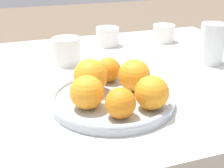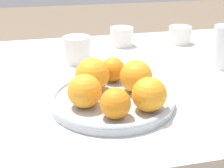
% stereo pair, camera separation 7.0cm
% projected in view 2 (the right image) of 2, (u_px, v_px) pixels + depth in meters
% --- Properties ---
extents(fruit_platter, '(0.29, 0.29, 0.02)m').
position_uv_depth(fruit_platter, '(112.00, 99.00, 0.72)').
color(fruit_platter, '#B2BCC6').
rests_on(fruit_platter, table).
extents(orange_0, '(0.08, 0.08, 0.08)m').
position_uv_depth(orange_0, '(92.00, 75.00, 0.73)').
color(orange_0, orange).
rests_on(orange_0, fruit_platter).
extents(orange_1, '(0.07, 0.07, 0.07)m').
position_uv_depth(orange_1, '(85.00, 91.00, 0.66)').
color(orange_1, orange).
rests_on(orange_1, fruit_platter).
extents(orange_2, '(0.08, 0.08, 0.08)m').
position_uv_depth(orange_2, '(136.00, 76.00, 0.73)').
color(orange_2, orange).
rests_on(orange_2, fruit_platter).
extents(orange_3, '(0.07, 0.07, 0.07)m').
position_uv_depth(orange_3, '(149.00, 94.00, 0.64)').
color(orange_3, orange).
rests_on(orange_3, fruit_platter).
extents(orange_4, '(0.06, 0.06, 0.06)m').
position_uv_depth(orange_4, '(113.00, 70.00, 0.79)').
color(orange_4, orange).
rests_on(orange_4, fruit_platter).
extents(orange_5, '(0.06, 0.06, 0.06)m').
position_uv_depth(orange_5, '(115.00, 104.00, 0.62)').
color(orange_5, orange).
rests_on(orange_5, fruit_platter).
extents(cup_0, '(0.08, 0.08, 0.06)m').
position_uv_depth(cup_0, '(180.00, 35.00, 1.18)').
color(cup_0, white).
rests_on(cup_0, table).
extents(cup_1, '(0.08, 0.08, 0.07)m').
position_uv_depth(cup_1, '(122.00, 37.00, 1.15)').
color(cup_1, white).
rests_on(cup_1, table).
extents(cup_2, '(0.09, 0.09, 0.08)m').
position_uv_depth(cup_2, '(77.00, 50.00, 0.97)').
color(cup_2, white).
rests_on(cup_2, table).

